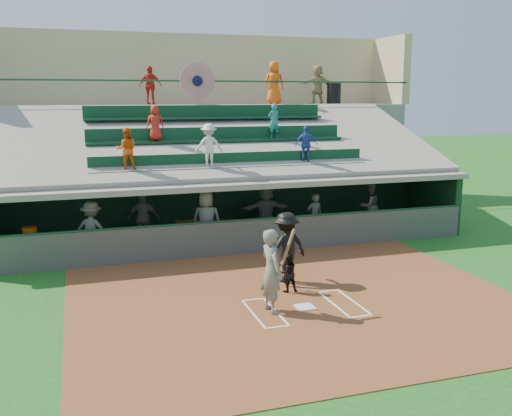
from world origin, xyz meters
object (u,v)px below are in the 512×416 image
object	(u,v)px
home_plate	(305,307)
water_cooler	(30,234)
trash_bin	(334,94)
catcher	(288,273)
white_table	(28,252)
batter_at_plate	(272,271)

from	to	relation	value
home_plate	water_cooler	xyz separation A→B (m)	(-6.48, 5.98, 0.87)
home_plate	trash_bin	xyz separation A→B (m)	(6.62, 12.73, 5.05)
catcher	trash_bin	world-z (taller)	trash_bin
home_plate	white_table	xyz separation A→B (m)	(-6.56, 6.00, 0.33)
white_table	trash_bin	world-z (taller)	trash_bin
white_table	water_cooler	distance (m)	0.55
batter_at_plate	trash_bin	bearing A→B (deg)	59.57
batter_at_plate	catcher	world-z (taller)	batter_at_plate
white_table	trash_bin	size ratio (longest dim) A/B	0.77
home_plate	water_cooler	bearing A→B (deg)	137.30
catcher	trash_bin	xyz separation A→B (m)	(6.61, 11.53, 4.56)
catcher	trash_bin	distance (m)	14.05
batter_at_plate	water_cooler	bearing A→B (deg)	133.38
batter_at_plate	white_table	distance (m)	8.30
white_table	home_plate	bearing A→B (deg)	-49.39
catcher	home_plate	bearing A→B (deg)	89.75
trash_bin	batter_at_plate	bearing A→B (deg)	-120.43
home_plate	catcher	bearing A→B (deg)	89.36
batter_at_plate	white_table	xyz separation A→B (m)	(-5.71, 5.99, -0.65)
home_plate	water_cooler	distance (m)	8.86
water_cooler	white_table	bearing A→B (deg)	165.26
home_plate	batter_at_plate	world-z (taller)	batter_at_plate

